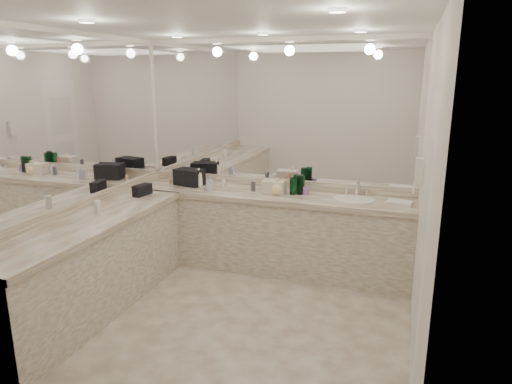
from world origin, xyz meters
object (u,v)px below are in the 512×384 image
(soap_bottle_c, at_px, (278,186))
(wall_phone, at_px, (418,171))
(cream_cosmetic_case, at_px, (274,187))
(hand_towel, at_px, (399,203))
(black_toiletry_bag, at_px, (189,177))
(soap_bottle_a, at_px, (199,177))
(soap_bottle_b, at_px, (210,183))
(sink, at_px, (354,200))

(soap_bottle_c, bearing_deg, wall_phone, -17.43)
(cream_cosmetic_case, distance_m, hand_towel, 1.36)
(wall_phone, relative_size, cream_cosmetic_case, 0.95)
(black_toiletry_bag, xyz_separation_m, hand_towel, (2.44, -0.12, -0.08))
(soap_bottle_a, bearing_deg, soap_bottle_b, -30.82)
(soap_bottle_c, bearing_deg, soap_bottle_a, 175.81)
(hand_towel, height_order, soap_bottle_c, soap_bottle_c)
(black_toiletry_bag, distance_m, soap_bottle_a, 0.15)
(black_toiletry_bag, bearing_deg, hand_towel, -2.79)
(soap_bottle_b, xyz_separation_m, soap_bottle_c, (0.81, 0.04, 0.01))
(black_toiletry_bag, xyz_separation_m, cream_cosmetic_case, (1.08, -0.07, -0.02))
(black_toiletry_bag, distance_m, soap_bottle_b, 0.36)
(sink, height_order, hand_towel, hand_towel)
(cream_cosmetic_case, bearing_deg, soap_bottle_b, -173.31)
(soap_bottle_a, distance_m, soap_bottle_c, 1.00)
(hand_towel, xyz_separation_m, soap_bottle_b, (-2.11, -0.03, 0.07))
(hand_towel, relative_size, soap_bottle_c, 1.29)
(black_toiletry_bag, height_order, hand_towel, black_toiletry_bag)
(sink, distance_m, soap_bottle_b, 1.65)
(cream_cosmetic_case, bearing_deg, soap_bottle_a, 178.79)
(sink, bearing_deg, soap_bottle_c, -176.70)
(hand_towel, height_order, soap_bottle_b, soap_bottle_b)
(wall_phone, xyz_separation_m, soap_bottle_c, (-1.44, 0.45, -0.35))
(black_toiletry_bag, height_order, soap_bottle_a, soap_bottle_a)
(sink, relative_size, black_toiletry_bag, 1.31)
(cream_cosmetic_case, height_order, hand_towel, cream_cosmetic_case)
(cream_cosmetic_case, xyz_separation_m, soap_bottle_c, (0.06, -0.03, 0.02))
(cream_cosmetic_case, relative_size, hand_towel, 1.03)
(cream_cosmetic_case, bearing_deg, hand_towel, -0.85)
(soap_bottle_c, bearing_deg, soap_bottle_b, -177.27)
(sink, distance_m, wall_phone, 0.91)
(cream_cosmetic_case, xyz_separation_m, soap_bottle_b, (-0.75, -0.07, 0.01))
(wall_phone, xyz_separation_m, soap_bottle_a, (-2.43, 0.52, -0.34))
(black_toiletry_bag, xyz_separation_m, soap_bottle_b, (0.33, -0.15, -0.01))
(cream_cosmetic_case, distance_m, soap_bottle_b, 0.75)
(cream_cosmetic_case, xyz_separation_m, hand_towel, (1.35, -0.05, -0.05))
(hand_towel, distance_m, soap_bottle_a, 2.30)
(wall_phone, height_order, cream_cosmetic_case, wall_phone)
(black_toiletry_bag, bearing_deg, soap_bottle_b, -23.64)
(black_toiletry_bag, relative_size, hand_towel, 1.36)
(wall_phone, bearing_deg, soap_bottle_c, 162.57)
(hand_towel, distance_m, soap_bottle_c, 1.30)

